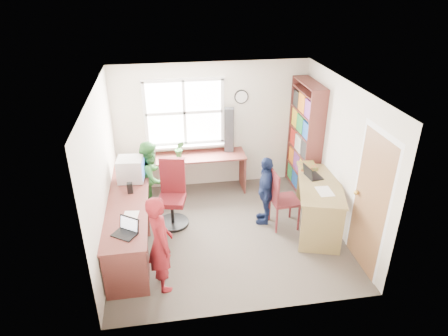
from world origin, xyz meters
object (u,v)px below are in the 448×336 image
object	(u,v)px
person_red	(160,244)
crt_monitor	(131,170)
person_green	(151,178)
laptop_left	(127,230)
l_desk	(142,227)
right_desk	(319,196)
wooden_chair	(281,197)
bookshelf	(304,141)
person_navy	(266,190)
swivel_chair	(172,197)
laptop_right	(311,174)
potted_plant	(180,149)
cd_tower	(229,130)

from	to	relation	value
person_red	crt_monitor	bearing A→B (deg)	0.02
crt_monitor	person_green	xyz separation A→B (m)	(0.30, 0.21, -0.29)
crt_monitor	laptop_left	size ratio (longest dim) A/B	1.13
person_red	l_desk	bearing A→B (deg)	5.26
l_desk	crt_monitor	xyz separation A→B (m)	(-0.15, 0.91, 0.50)
right_desk	wooden_chair	distance (m)	0.61
bookshelf	person_red	bearing A→B (deg)	-140.34
laptop_left	person_navy	size ratio (longest dim) A/B	0.33
l_desk	swivel_chair	size ratio (longest dim) A/B	2.62
wooden_chair	person_green	world-z (taller)	person_green
right_desk	bookshelf	distance (m)	1.34
person_navy	right_desk	bearing A→B (deg)	83.82
right_desk	bookshelf	world-z (taller)	bookshelf
l_desk	laptop_right	xyz separation A→B (m)	(2.72, 0.43, 0.42)
laptop_left	person_red	size ratio (longest dim) A/B	0.28
bookshelf	wooden_chair	world-z (taller)	bookshelf
wooden_chair	person_green	distance (m)	2.20
l_desk	wooden_chair	world-z (taller)	wooden_chair
swivel_chair	person_green	distance (m)	0.54
crt_monitor	potted_plant	world-z (taller)	crt_monitor
laptop_right	wooden_chair	bearing A→B (deg)	92.29
cd_tower	person_green	xyz separation A→B (m)	(-1.46, -0.70, -0.51)
crt_monitor	potted_plant	bearing A→B (deg)	48.67
right_desk	laptop_right	xyz separation A→B (m)	(-0.07, 0.23, 0.27)
l_desk	wooden_chair	distance (m)	2.23
wooden_chair	laptop_left	xyz separation A→B (m)	(-2.36, -0.88, 0.25)
right_desk	person_red	xyz separation A→B (m)	(-2.53, -0.96, 0.09)
laptop_right	person_red	xyz separation A→B (m)	(-2.45, -1.19, -0.18)
wooden_chair	person_navy	bearing A→B (deg)	136.83
laptop_right	potted_plant	bearing A→B (deg)	50.52
bookshelf	wooden_chair	bearing A→B (deg)	-123.73
l_desk	laptop_left	bearing A→B (deg)	-106.21
bookshelf	cd_tower	size ratio (longest dim) A/B	2.50
wooden_chair	cd_tower	size ratio (longest dim) A/B	1.20
l_desk	person_navy	distance (m)	2.07
right_desk	wooden_chair	xyz separation A→B (m)	(-0.59, 0.14, -0.05)
right_desk	person_green	bearing A→B (deg)	177.41
laptop_right	potted_plant	distance (m)	2.41
l_desk	person_red	distance (m)	0.84
right_desk	laptop_left	distance (m)	3.05
swivel_chair	person_navy	world-z (taller)	person_navy
bookshelf	person_green	xyz separation A→B (m)	(-2.81, -0.35, -0.34)
right_desk	crt_monitor	size ratio (longest dim) A/B	3.55
swivel_chair	person_green	size ratio (longest dim) A/B	0.85
laptop_right	laptop_left	bearing A→B (deg)	100.86
wooden_chair	laptop_left	world-z (taller)	wooden_chair
swivel_chair	wooden_chair	distance (m)	1.77
person_red	person_navy	bearing A→B (deg)	-67.92
wooden_chair	person_navy	distance (m)	0.27
bookshelf	laptop_left	size ratio (longest dim) A/B	5.38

